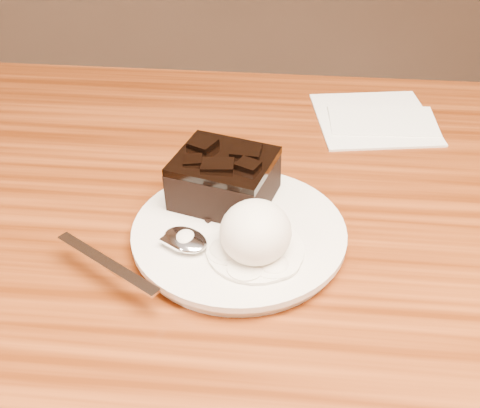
# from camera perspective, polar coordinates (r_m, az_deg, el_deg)

# --- Properties ---
(plate) EXTENTS (0.21, 0.21, 0.02)m
(plate) POSITION_cam_1_polar(r_m,az_deg,el_deg) (0.59, -0.09, -3.03)
(plate) COLOR silver
(plate) RESTS_ON dining_table
(brownie) EXTENTS (0.11, 0.10, 0.04)m
(brownie) POSITION_cam_1_polar(r_m,az_deg,el_deg) (0.61, -1.51, 2.18)
(brownie) COLOR black
(brownie) RESTS_ON plate
(ice_cream_scoop) EXTENTS (0.07, 0.07, 0.06)m
(ice_cream_scoop) POSITION_cam_1_polar(r_m,az_deg,el_deg) (0.54, 1.49, -2.67)
(ice_cream_scoop) COLOR white
(ice_cream_scoop) RESTS_ON plate
(melt_puddle) EXTENTS (0.09, 0.09, 0.00)m
(melt_puddle) POSITION_cam_1_polar(r_m,az_deg,el_deg) (0.56, 1.45, -4.42)
(melt_puddle) COLOR white
(melt_puddle) RESTS_ON plate
(spoon) EXTENTS (0.17, 0.13, 0.01)m
(spoon) POSITION_cam_1_polar(r_m,az_deg,el_deg) (0.56, -5.19, -3.53)
(spoon) COLOR silver
(spoon) RESTS_ON plate
(napkin) EXTENTS (0.17, 0.17, 0.01)m
(napkin) POSITION_cam_1_polar(r_m,az_deg,el_deg) (0.82, 12.62, 7.97)
(napkin) COLOR white
(napkin) RESTS_ON dining_table
(crumb_a) EXTENTS (0.01, 0.01, 0.00)m
(crumb_a) POSITION_cam_1_polar(r_m,az_deg,el_deg) (0.58, 3.79, -2.24)
(crumb_a) COLOR black
(crumb_a) RESTS_ON plate
(crumb_b) EXTENTS (0.01, 0.01, 0.00)m
(crumb_b) POSITION_cam_1_polar(r_m,az_deg,el_deg) (0.59, -3.05, -1.59)
(crumb_b) COLOR black
(crumb_b) RESTS_ON plate
(crumb_c) EXTENTS (0.00, 0.01, 0.00)m
(crumb_c) POSITION_cam_1_polar(r_m,az_deg,el_deg) (0.59, 0.73, -1.60)
(crumb_c) COLOR black
(crumb_c) RESTS_ON plate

